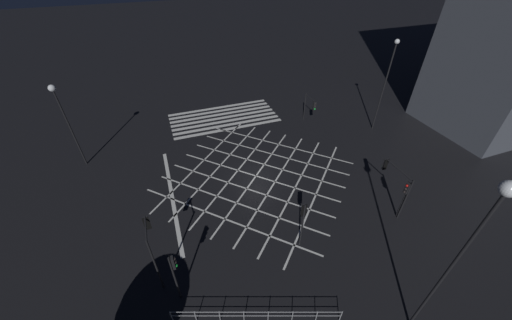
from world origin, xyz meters
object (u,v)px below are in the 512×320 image
(street_lamp_far, at_px, (474,235))
(traffic_light_ne_cross, at_px, (150,241))
(traffic_light_ne_main, at_px, (174,270))
(traffic_light_sw_cross, at_px, (311,105))
(traffic_light_median_north, at_px, (303,217))
(street_lamp_east, at_px, (61,108))
(street_lamp_west, at_px, (388,74))
(traffic_light_nw_cross, at_px, (394,177))
(traffic_light_nw_main, at_px, (405,193))

(street_lamp_far, bearing_deg, traffic_light_ne_cross, -31.59)
(traffic_light_ne_main, distance_m, traffic_light_ne_cross, 2.21)
(traffic_light_ne_cross, height_order, traffic_light_sw_cross, traffic_light_ne_cross)
(traffic_light_median_north, bearing_deg, traffic_light_ne_main, 96.71)
(street_lamp_east, height_order, street_lamp_west, street_lamp_west)
(street_lamp_east, distance_m, street_lamp_far, 28.20)
(traffic_light_ne_main, bearing_deg, traffic_light_nw_cross, 7.35)
(traffic_light_ne_main, xyz_separation_m, traffic_light_ne_cross, (0.98, -1.91, 0.52))
(traffic_light_nw_main, relative_size, street_lamp_east, 0.44)
(traffic_light_ne_main, relative_size, traffic_light_nw_main, 1.15)
(traffic_light_nw_cross, xyz_separation_m, street_lamp_east, (22.83, -13.70, 2.94))
(traffic_light_median_north, relative_size, street_lamp_far, 0.38)
(traffic_light_nw_cross, xyz_separation_m, traffic_light_ne_main, (16.20, 2.09, -0.03))
(traffic_light_ne_main, height_order, traffic_light_ne_cross, traffic_light_ne_cross)
(traffic_light_median_north, relative_size, traffic_light_ne_cross, 0.86)
(street_lamp_west, distance_m, street_lamp_far, 21.11)
(traffic_light_nw_main, distance_m, street_lamp_far, 9.54)
(traffic_light_sw_cross, distance_m, street_lamp_east, 23.40)
(traffic_light_nw_main, xyz_separation_m, street_lamp_far, (4.68, 6.48, 5.22))
(traffic_light_nw_cross, height_order, traffic_light_ne_cross, traffic_light_ne_cross)
(traffic_light_nw_cross, height_order, traffic_light_ne_main, traffic_light_ne_main)
(street_lamp_east, bearing_deg, traffic_light_sw_cross, 178.74)
(traffic_light_median_north, xyz_separation_m, traffic_light_nw_main, (-8.04, 0.23, -0.37))
(traffic_light_ne_main, relative_size, street_lamp_west, 0.41)
(traffic_light_nw_cross, relative_size, street_lamp_west, 0.40)
(traffic_light_median_north, relative_size, street_lamp_east, 0.50)
(traffic_light_nw_cross, distance_m, traffic_light_median_north, 8.17)
(street_lamp_far, bearing_deg, traffic_light_ne_main, -26.63)
(traffic_light_ne_main, relative_size, street_lamp_far, 0.37)
(street_lamp_east, xyz_separation_m, street_lamp_far, (-18.10, 21.54, 1.89))
(traffic_light_ne_main, xyz_separation_m, traffic_light_nw_main, (-16.15, -0.72, -0.36))
(traffic_light_ne_main, height_order, street_lamp_west, street_lamp_west)
(traffic_light_ne_main, distance_m, street_lamp_east, 17.38)
(traffic_light_ne_cross, xyz_separation_m, street_lamp_west, (-23.77, -10.11, 2.90))
(traffic_light_nw_cross, distance_m, traffic_light_nw_main, 1.42)
(traffic_light_ne_cross, height_order, street_lamp_east, street_lamp_east)
(street_lamp_far, bearing_deg, traffic_light_nw_main, -125.85)
(traffic_light_ne_cross, relative_size, traffic_light_sw_cross, 1.42)
(traffic_light_nw_main, bearing_deg, street_lamp_east, -33.48)
(traffic_light_nw_cross, relative_size, street_lamp_far, 0.37)
(traffic_light_ne_cross, distance_m, street_lamp_west, 25.99)
(traffic_light_nw_main, bearing_deg, street_lamp_far, 54.15)
(traffic_light_ne_cross, height_order, street_lamp_west, street_lamp_west)
(street_lamp_far, bearing_deg, street_lamp_east, -49.96)
(traffic_light_nw_cross, height_order, street_lamp_far, street_lamp_far)
(traffic_light_nw_cross, height_order, traffic_light_median_north, traffic_light_median_north)
(traffic_light_ne_main, xyz_separation_m, street_lamp_east, (6.63, -15.79, 2.97))
(traffic_light_nw_cross, xyz_separation_m, traffic_light_ne_cross, (17.19, 0.19, 0.50))
(traffic_light_ne_main, height_order, traffic_light_sw_cross, traffic_light_ne_main)
(traffic_light_nw_cross, distance_m, street_lamp_west, 12.38)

